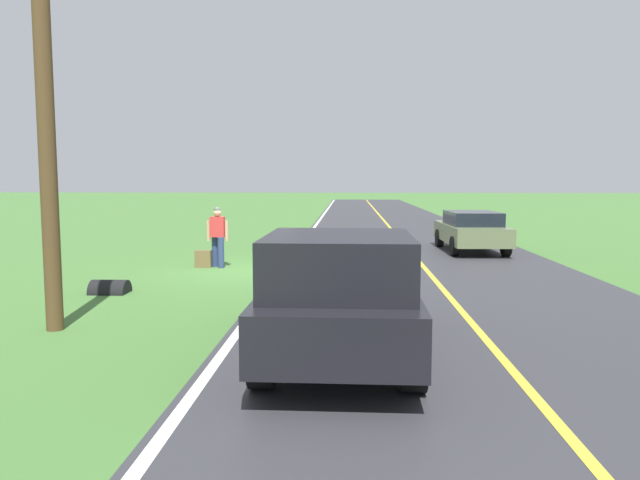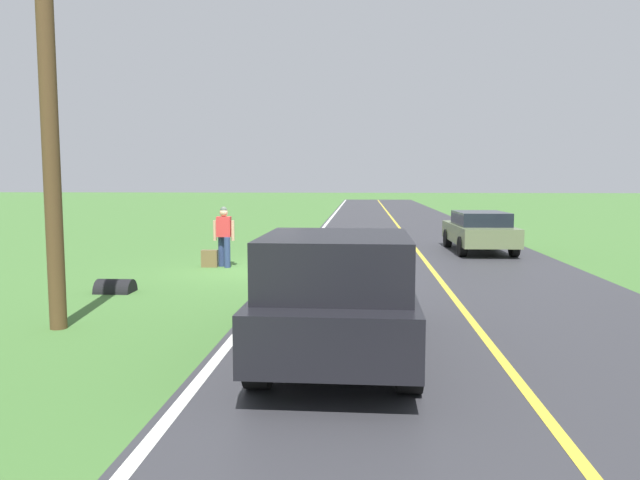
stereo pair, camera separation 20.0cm
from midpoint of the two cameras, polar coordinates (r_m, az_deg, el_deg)
ground_plane at (r=16.78m, az=-5.79°, el=-2.89°), size 200.00×200.00×0.00m
road_surface at (r=16.66m, az=11.13°, el=-3.02°), size 8.35×120.00×0.00m
lane_edge_line at (r=16.65m, az=-2.67°, el=-2.91°), size 0.16×117.60×0.00m
lane_centre_line at (r=16.66m, az=11.13°, el=-3.01°), size 0.14×117.60×0.00m
hitchhiker_walking at (r=17.44m, az=-8.79°, el=0.65°), size 0.62×0.51×1.75m
suitcase_carried at (r=17.53m, az=-10.15°, el=-1.75°), size 0.46×0.21×0.50m
pickup_truck_passing at (r=8.55m, az=2.53°, el=-4.68°), size 2.15×5.42×1.82m
sedan_near_oncoming at (r=21.66m, az=15.20°, el=0.90°), size 2.03×4.45×1.41m
utility_pole_roadside at (r=10.91m, az=-23.93°, el=11.26°), size 0.28×0.28×7.30m
drainage_culvert at (r=14.19m, az=-18.53°, el=-4.75°), size 0.80×0.60×0.60m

